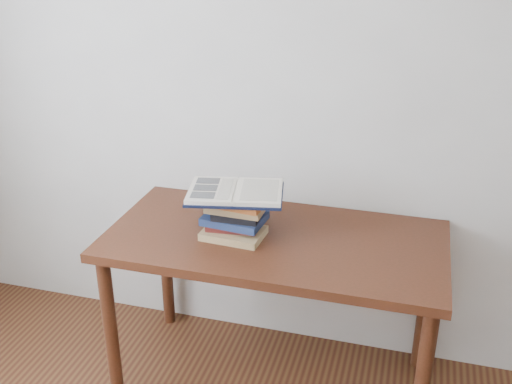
% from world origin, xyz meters
% --- Properties ---
extents(room_shell, '(3.54, 3.54, 2.62)m').
position_xyz_m(room_shell, '(-0.08, 0.01, 1.63)').
color(room_shell, silver).
rests_on(room_shell, ground).
extents(desk, '(1.43, 0.71, 0.77)m').
position_xyz_m(desk, '(0.05, 1.38, 0.67)').
color(desk, '#471F11').
rests_on(desk, ground).
extents(book_stack, '(0.27, 0.22, 0.18)m').
position_xyz_m(book_stack, '(-0.11, 1.35, 0.85)').
color(book_stack, '#99864F').
rests_on(book_stack, desk).
extents(open_book, '(0.44, 0.35, 0.03)m').
position_xyz_m(open_book, '(-0.11, 1.36, 0.96)').
color(open_book, black).
rests_on(open_book, book_stack).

